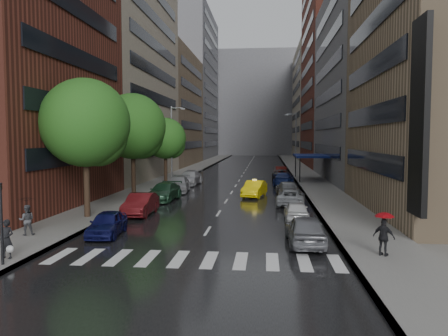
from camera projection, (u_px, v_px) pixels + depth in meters
The scene contains 21 objects.
ground at pixel (197, 248), 21.58m from camera, with size 220.00×220.00×0.00m, color gray.
road at pixel (245, 171), 71.23m from camera, with size 14.00×140.00×0.01m, color black.
sidewalk_left at pixel (191, 170), 72.09m from camera, with size 4.00×140.00×0.15m, color gray.
sidewalk_right at pixel (301, 171), 70.36m from camera, with size 4.00×140.00×0.15m, color gray.
crosswalk at pixel (194, 259), 19.58m from camera, with size 13.15×2.80×0.01m.
buildings_left at pixel (166, 80), 80.27m from camera, with size 8.00×108.00×38.00m.
buildings_right at pixel (334, 82), 75.39m from camera, with size 8.05×109.10×36.00m.
building_far at pixel (256, 104), 137.63m from camera, with size 40.00×14.00×32.00m, color slate.
tree_near at pixel (85, 123), 29.01m from camera, with size 5.90×5.90×9.41m.
tree_mid at pixel (133, 126), 39.31m from camera, with size 5.92×5.92×9.44m.
tree_far at pixel (165, 138), 52.06m from camera, with size 4.91×4.91×7.83m.
taxi at pixel (254, 189), 40.25m from camera, with size 1.57×4.51×1.49m, color yellow.
parked_cars_left at pixel (169, 189), 39.80m from camera, with size 2.68×31.15×1.60m.
parked_cars_right at pixel (286, 186), 42.78m from camera, with size 2.69×44.54×1.56m.
ped_bag_walker at pixel (7, 240), 19.17m from camera, with size 0.69×0.49×1.73m.
ped_black_umbrella at pixel (26, 213), 23.74m from camera, with size 0.99×0.98×2.09m.
ped_red_umbrella at pixel (384, 230), 19.58m from camera, with size 1.04×0.94×2.01m.
traffic_light at pixel (1, 215), 18.18m from camera, with size 0.18×0.15×3.45m.
street_lamp_left at pixel (172, 142), 51.77m from camera, with size 1.74×0.22×9.00m.
street_lamp_right at pixel (295, 141), 65.18m from camera, with size 1.74×0.22×9.00m.
awning at pixel (310, 156), 55.25m from camera, with size 4.00×8.00×3.12m.
Camera 1 is at (3.39, -21.02, 5.48)m, focal length 35.00 mm.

